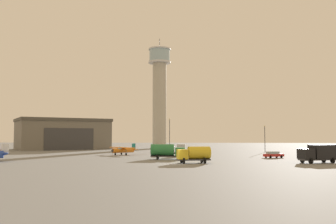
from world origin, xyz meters
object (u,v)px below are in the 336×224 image
object	(u,v)px
control_tower	(159,91)
truck_fuel_tanker_yellow	(194,154)
truck_flatbed_silver	(176,150)
truck_fuel_tanker_green	(167,151)
light_post_west	(170,132)
truck_box_black	(319,153)
light_post_east	(265,136)
airplane_orange	(123,150)
car_red	(273,154)

from	to	relation	value
control_tower	truck_fuel_tanker_yellow	world-z (taller)	control_tower
truck_fuel_tanker_yellow	truck_flatbed_silver	bearing A→B (deg)	-92.98
truck_fuel_tanker_green	light_post_west	size ratio (longest dim) A/B	0.68
control_tower	truck_fuel_tanker_yellow	xyz separation A→B (m)	(14.30, -77.78, -20.75)
truck_box_black	truck_fuel_tanker_yellow	size ratio (longest dim) A/B	1.23
truck_box_black	light_post_east	xyz separation A→B (m)	(-1.57, 42.18, 2.96)
light_post_east	truck_box_black	bearing A→B (deg)	-87.87
truck_flatbed_silver	control_tower	bearing A→B (deg)	101.04
airplane_orange	truck_flatbed_silver	bearing A→B (deg)	119.14
light_post_east	car_red	bearing A→B (deg)	-96.78
truck_box_black	light_post_west	distance (m)	53.37
airplane_orange	car_red	bearing A→B (deg)	119.63
truck_fuel_tanker_yellow	truck_fuel_tanker_green	bearing A→B (deg)	-75.70
truck_fuel_tanker_yellow	car_red	xyz separation A→B (m)	(16.67, 16.67, -0.85)
airplane_orange	truck_fuel_tanker_yellow	size ratio (longest dim) A/B	1.28
control_tower	light_post_west	distance (m)	35.83
truck_box_black	car_red	size ratio (longest dim) A/B	1.61
light_post_west	light_post_east	world-z (taller)	light_post_west
truck_flatbed_silver	truck_fuel_tanker_yellow	size ratio (longest dim) A/B	1.13
light_post_west	light_post_east	xyz separation A→B (m)	(27.89, -2.13, -1.20)
truck_flatbed_silver	truck_fuel_tanker_yellow	bearing A→B (deg)	-77.58
truck_fuel_tanker_green	light_post_west	bearing A→B (deg)	92.95
car_red	light_post_west	size ratio (longest dim) A/B	0.45
control_tower	truck_fuel_tanker_green	size ratio (longest dim) A/B	6.27
truck_fuel_tanker_green	light_post_east	world-z (taller)	light_post_east
airplane_orange	light_post_west	bearing A→B (deg)	-160.81
airplane_orange	truck_fuel_tanker_yellow	world-z (taller)	truck_fuel_tanker_yellow
control_tower	truck_fuel_tanker_green	distance (m)	71.16
control_tower	car_red	bearing A→B (deg)	-63.13
light_post_west	light_post_east	bearing A→B (deg)	-4.37
truck_fuel_tanker_green	airplane_orange	bearing A→B (deg)	126.83
control_tower	truck_box_black	distance (m)	86.08
control_tower	truck_fuel_tanker_green	bearing A→B (deg)	-82.67
truck_box_black	car_red	bearing A→B (deg)	-93.75
truck_fuel_tanker_yellow	truck_box_black	bearing A→B (deg)	171.65
truck_fuel_tanker_green	truck_box_black	bearing A→B (deg)	-17.05
airplane_orange	truck_flatbed_silver	world-z (taller)	airplane_orange
truck_fuel_tanker_green	truck_fuel_tanker_yellow	bearing A→B (deg)	-62.01
truck_box_black	truck_fuel_tanker_yellow	bearing A→B (deg)	-16.44
truck_flatbed_silver	truck_box_black	bearing A→B (deg)	-36.60
truck_fuel_tanker_yellow	light_post_west	distance (m)	47.45
car_red	light_post_west	distance (m)	39.06
truck_flatbed_silver	light_post_west	size ratio (longest dim) A/B	0.67
control_tower	light_post_east	xyz separation A→B (m)	(34.27, -33.33, -17.64)
airplane_orange	truck_box_black	world-z (taller)	truck_box_black
truck_fuel_tanker_yellow	truck_fuel_tanker_green	world-z (taller)	truck_fuel_tanker_green
truck_box_black	truck_flatbed_silver	size ratio (longest dim) A/B	1.09
airplane_orange	truck_fuel_tanker_green	size ratio (longest dim) A/B	1.11
control_tower	car_red	world-z (taller)	control_tower
light_post_east	airplane_orange	bearing A→B (deg)	-154.12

